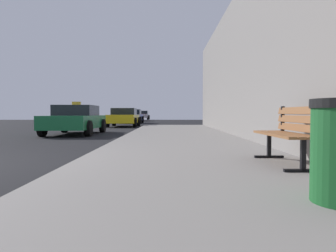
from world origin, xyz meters
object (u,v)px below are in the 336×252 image
Objects in this scene: car_green at (74,119)px; car_silver at (141,115)px; car_yellow at (122,117)px; car_blue at (130,116)px; car_red at (132,115)px; bench at (288,130)px.

car_green reaches higher than car_silver.
car_yellow is 1.01× the size of car_silver.
car_blue is at bearing 91.42° from car_silver.
car_red is (-1.06, 16.44, 0.00)m from car_yellow.
car_green is (-5.90, 9.23, -0.01)m from bench.
car_blue and car_silver have the same top height.
car_green is 0.96× the size of car_red.
car_red is 7.72m from car_silver.
car_silver is (-5.58, 41.54, -0.01)m from bench.
car_green is 24.61m from car_red.
bench is 0.40× the size of car_silver.
car_yellow is (1.00, 8.17, -0.00)m from car_green.
car_green reaches higher than car_yellow.
car_red is 1.11× the size of car_silver.
car_red is (-5.96, 33.83, -0.01)m from bench.
car_red reaches higher than bench.
car_silver is at bearing -92.80° from car_red.
car_green is 1.06× the size of car_silver.
car_red reaches higher than car_blue.
car_silver is (-0.42, 16.83, 0.00)m from car_blue.
car_green and car_red have the same top height.
car_blue is (-0.27, 7.31, -0.00)m from car_yellow.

